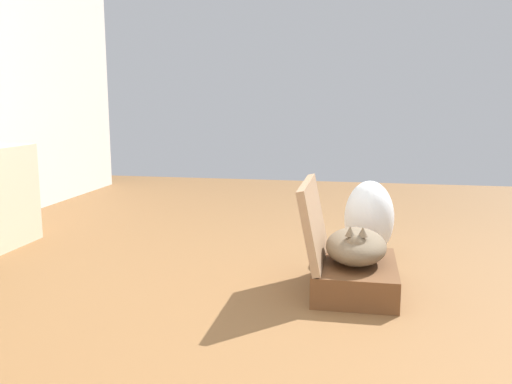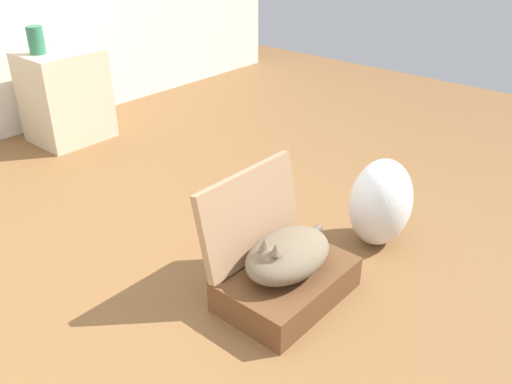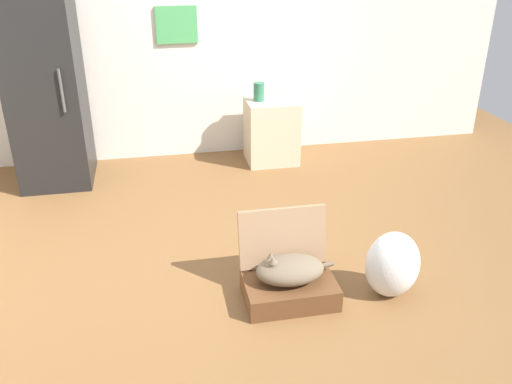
% 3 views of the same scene
% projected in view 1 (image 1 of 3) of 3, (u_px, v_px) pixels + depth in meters
% --- Properties ---
extents(ground_plane, '(7.68, 7.68, 0.00)m').
position_uv_depth(ground_plane, '(260.00, 315.00, 2.25)').
color(ground_plane, brown).
rests_on(ground_plane, ground).
extents(suitcase_base, '(0.56, 0.38, 0.14)m').
position_uv_depth(suitcase_base, '(355.00, 276.00, 2.53)').
color(suitcase_base, brown).
rests_on(suitcase_base, ground).
extents(suitcase_lid, '(0.56, 0.11, 0.38)m').
position_uv_depth(suitcase_lid, '(314.00, 221.00, 2.53)').
color(suitcase_lid, '#9B7756').
rests_on(suitcase_lid, suitcase_base).
extents(cat, '(0.50, 0.28, 0.20)m').
position_uv_depth(cat, '(356.00, 246.00, 2.50)').
color(cat, brown).
rests_on(cat, suitcase_base).
extents(plastic_bag_white, '(0.34, 0.28, 0.43)m').
position_uv_depth(plastic_bag_white, '(369.00, 218.00, 3.11)').
color(plastic_bag_white, silver).
rests_on(plastic_bag_white, ground).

